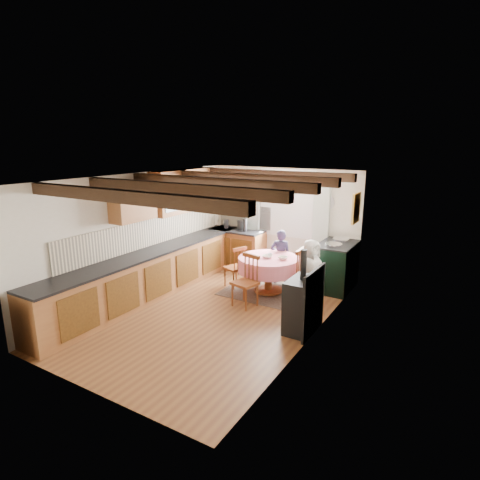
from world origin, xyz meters
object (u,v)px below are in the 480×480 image
Objects in this scene: chair_right at (308,276)px; cast_iron_stove at (302,291)px; cup at (270,256)px; aga_range at (336,266)px; child_right at (310,270)px; child_far at (280,257)px; dining_table at (268,275)px; chair_left at (235,266)px; chair_near at (245,281)px.

cast_iron_stove is at bearing -166.20° from chair_right.
cast_iron_stove is at bearing -46.05° from cup.
aga_range is 0.90× the size of child_right.
cup is (0.05, -0.60, 0.19)m from child_far.
dining_table is 1.20× the size of chair_right.
dining_table is at bearing 114.02° from chair_left.
dining_table is 1.02× the size of child_right.
cup reaches higher than dining_table.
child_far is at bearing 74.37° from child_right.
chair_near is at bearing 61.16° from chair_left.
child_far is (-0.02, 0.60, 0.22)m from dining_table.
chair_near is 0.91× the size of aga_range.
dining_table is at bearing 109.66° from child_right.
chair_right reaches higher than chair_near.
cast_iron_stove is at bearing -45.39° from dining_table.
dining_table is at bearing 134.61° from cast_iron_stove.
chair_left is 0.83× the size of aga_range.
chair_right is 0.96m from aga_range.
chair_right is 0.95× the size of aga_range.
chair_left is 0.65× the size of cast_iron_stove.
cup is (0.03, -0.00, 0.41)m from dining_table.
chair_near is 10.31× the size of cup.
aga_range is 2.13m from cast_iron_stove.
chair_right is 0.85× the size of child_right.
child_far is at bearing 151.39° from chair_left.
cast_iron_stove is 14.39× the size of cup.
cast_iron_stove is 1.70m from cup.
aga_range reaches higher than cup.
child_right is (0.86, 0.05, 0.23)m from dining_table.
aga_range is 1.42m from cup.
dining_table is 1.25× the size of chair_near.
cast_iron_stove is at bearing 106.19° from child_far.
child_far is at bearing 123.91° from cast_iron_stove.
aga_range is 0.79× the size of cast_iron_stove.
child_right is (-0.23, -0.85, 0.10)m from aga_range.
chair_left reaches higher than dining_table.
aga_range is at bearing 68.76° from chair_near.
chair_right is at bearing -168.09° from child_right.
dining_table is 0.64m from child_far.
aga_range is 0.91× the size of child_far.
cast_iron_stove is at bearing -87.03° from aga_range.
cast_iron_stove reaches higher than chair_left.
child_right is at bearing 105.13° from cast_iron_stove.
chair_right reaches higher than cup.
chair_near is at bearing 163.26° from cast_iron_stove.
child_right is at bearing 3.40° from dining_table.
child_right reaches higher than chair_right.
child_far is 1.04m from child_right.
dining_table is 0.85m from chair_near.
chair_right is at bearing 53.85° from chair_near.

